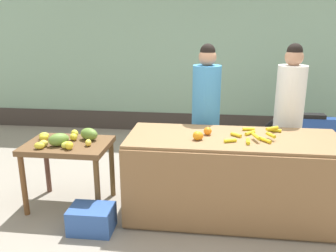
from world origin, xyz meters
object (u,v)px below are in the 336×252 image
vendor_woman_blue_shirt (205,118)px  parked_motorcycle (315,133)px  vendor_woman_white_shirt (288,119)px  produce_crate (92,219)px  produce_sack (146,161)px

vendor_woman_blue_shirt → parked_motorcycle: size_ratio=1.13×
vendor_woman_white_shirt → produce_crate: size_ratio=4.13×
produce_crate → produce_sack: size_ratio=0.98×
produce_sack → vendor_woman_blue_shirt: bearing=-15.4°
vendor_woman_blue_shirt → parked_motorcycle: 2.12m
vendor_woman_blue_shirt → produce_crate: vendor_woman_blue_shirt is taller
produce_crate → produce_sack: (0.30, 1.39, 0.09)m
produce_sack → parked_motorcycle: bearing=22.1°
vendor_woman_blue_shirt → vendor_woman_white_shirt: vendor_woman_white_shirt is taller
vendor_woman_blue_shirt → parked_motorcycle: bearing=36.2°
vendor_woman_blue_shirt → parked_motorcycle: vendor_woman_blue_shirt is taller
vendor_woman_blue_shirt → vendor_woman_white_shirt: 0.99m
vendor_woman_blue_shirt → produce_sack: vendor_woman_blue_shirt is taller
produce_crate → produce_sack: 1.42m
vendor_woman_blue_shirt → produce_sack: 1.07m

